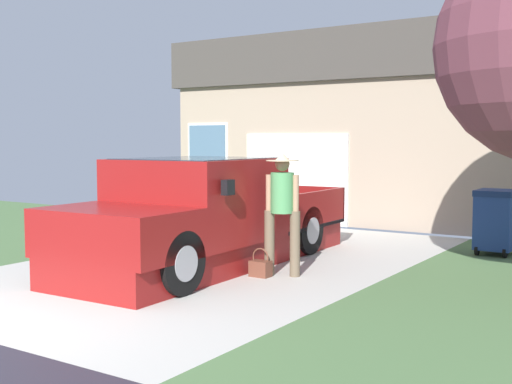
{
  "coord_description": "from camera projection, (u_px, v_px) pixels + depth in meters",
  "views": [
    {
      "loc": [
        5.95,
        -3.67,
        1.9
      ],
      "look_at": [
        1.02,
        3.87,
        1.18
      ],
      "focal_mm": 45.96,
      "sensor_mm": 36.0,
      "label": 1
    }
  ],
  "objects": [
    {
      "name": "person_with_hat",
      "position": [
        282.0,
        205.0,
        9.08
      ],
      "size": [
        0.49,
        0.45,
        1.72
      ],
      "rotation": [
        0.0,
        0.0,
        -2.82
      ],
      "color": "brown",
      "rests_on": "ground"
    },
    {
      "name": "wheeled_trash_bin",
      "position": [
        496.0,
        219.0,
        10.84
      ],
      "size": [
        0.6,
        0.72,
        1.07
      ],
      "color": "navy",
      "rests_on": "ground"
    },
    {
      "name": "handbag",
      "position": [
        260.0,
        268.0,
        9.09
      ],
      "size": [
        0.28,
        0.19,
        0.4
      ],
      "color": "brown",
      "rests_on": "ground"
    },
    {
      "name": "house_with_garage",
      "position": [
        392.0,
        128.0,
        16.65
      ],
      "size": [
        9.43,
        6.12,
        4.33
      ],
      "color": "tan",
      "rests_on": "ground"
    },
    {
      "name": "pickup_truck",
      "position": [
        198.0,
        219.0,
        9.7
      ],
      "size": [
        2.17,
        5.52,
        1.63
      ],
      "rotation": [
        0.0,
        0.0,
        3.17
      ],
      "color": "maroon",
      "rests_on": "ground"
    }
  ]
}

